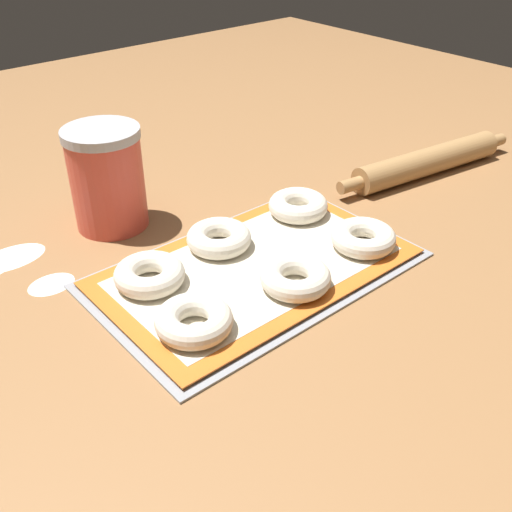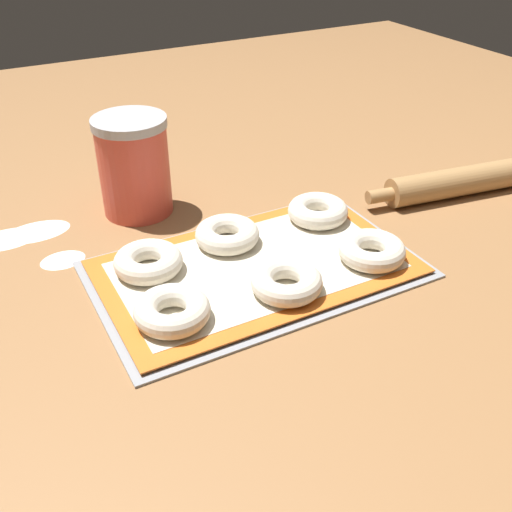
{
  "view_description": "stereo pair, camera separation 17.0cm",
  "coord_description": "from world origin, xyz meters",
  "views": [
    {
      "loc": [
        -0.5,
        -0.6,
        0.54
      ],
      "look_at": [
        0.01,
        0.01,
        0.03
      ],
      "focal_mm": 42.0,
      "sensor_mm": 36.0,
      "label": 1
    },
    {
      "loc": [
        -0.36,
        -0.69,
        0.54
      ],
      "look_at": [
        0.01,
        0.01,
        0.03
      ],
      "focal_mm": 42.0,
      "sensor_mm": 36.0,
      "label": 2
    }
  ],
  "objects": [
    {
      "name": "flour_patch_far",
      "position": [
        -0.26,
        0.18,
        0.0
      ],
      "size": [
        0.07,
        0.06,
        0.0
      ],
      "color": "white",
      "rests_on": "ground_plane"
    },
    {
      "name": "baking_tray",
      "position": [
        0.01,
        0.01,
        0.0
      ],
      "size": [
        0.51,
        0.32,
        0.01
      ],
      "color": "#93969B",
      "rests_on": "ground_plane"
    },
    {
      "name": "flour_canister",
      "position": [
        -0.09,
        0.29,
        0.09
      ],
      "size": [
        0.13,
        0.13,
        0.18
      ],
      "color": "#DB4C3D",
      "rests_on": "ground_plane"
    },
    {
      "name": "bagel_back_left",
      "position": [
        -0.14,
        0.07,
        0.03
      ],
      "size": [
        0.11,
        0.11,
        0.03
      ],
      "color": "silver",
      "rests_on": "baking_mat"
    },
    {
      "name": "rolling_pin",
      "position": [
        0.52,
        0.05,
        0.03
      ],
      "size": [
        0.47,
        0.11,
        0.06
      ],
      "color": "#AD7F4C",
      "rests_on": "ground_plane"
    },
    {
      "name": "bagel_front_right",
      "position": [
        0.18,
        -0.07,
        0.03
      ],
      "size": [
        0.11,
        0.11,
        0.03
      ],
      "color": "silver",
      "rests_on": "baking_mat"
    },
    {
      "name": "bagel_front_center",
      "position": [
        0.02,
        -0.08,
        0.03
      ],
      "size": [
        0.11,
        0.11,
        0.03
      ],
      "color": "silver",
      "rests_on": "baking_mat"
    },
    {
      "name": "bagel_front_left",
      "position": [
        -0.16,
        -0.06,
        0.03
      ],
      "size": [
        0.11,
        0.11,
        0.03
      ],
      "color": "silver",
      "rests_on": "baking_mat"
    },
    {
      "name": "baking_mat",
      "position": [
        0.01,
        0.01,
        0.01
      ],
      "size": [
        0.49,
        0.29,
        0.0
      ],
      "color": "orange",
      "rests_on": "baking_tray"
    },
    {
      "name": "bagel_back_right",
      "position": [
        0.18,
        0.08,
        0.03
      ],
      "size": [
        0.11,
        0.11,
        0.03
      ],
      "color": "silver",
      "rests_on": "baking_mat"
    },
    {
      "name": "bagel_back_center",
      "position": [
        0.0,
        0.09,
        0.03
      ],
      "size": [
        0.11,
        0.11,
        0.03
      ],
      "color": "silver",
      "rests_on": "baking_mat"
    },
    {
      "name": "flour_patch_side",
      "position": [
        -0.28,
        0.3,
        0.0
      ],
      "size": [
        0.12,
        0.07,
        0.0
      ],
      "color": "white",
      "rests_on": "ground_plane"
    },
    {
      "name": "ground_plane",
      "position": [
        0.0,
        0.0,
        0.0
      ],
      "size": [
        2.8,
        2.8,
        0.0
      ],
      "primitive_type": "plane",
      "color": "olive"
    }
  ]
}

